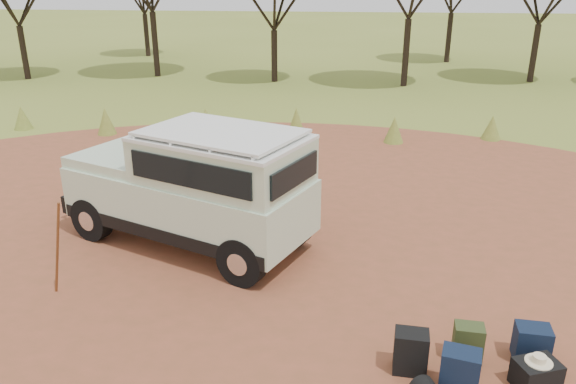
# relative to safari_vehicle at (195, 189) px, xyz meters

# --- Properties ---
(ground) EXTENTS (140.00, 140.00, 0.00)m
(ground) POSITION_rel_safari_vehicle_xyz_m (1.07, -1.06, -1.11)
(ground) COLOR olive
(ground) RESTS_ON ground
(dirt_clearing) EXTENTS (23.00, 23.00, 0.01)m
(dirt_clearing) POSITION_rel_safari_vehicle_xyz_m (1.07, -1.06, -1.10)
(dirt_clearing) COLOR brown
(dirt_clearing) RESTS_ON ground
(grass_fringe) EXTENTS (36.60, 1.60, 0.90)m
(grass_fringe) POSITION_rel_safari_vehicle_xyz_m (1.19, 7.61, -0.71)
(grass_fringe) COLOR olive
(grass_fringe) RESTS_ON ground
(safari_vehicle) EXTENTS (5.03, 3.52, 2.30)m
(safari_vehicle) POSITION_rel_safari_vehicle_xyz_m (0.00, 0.00, 0.00)
(safari_vehicle) COLOR beige
(safari_vehicle) RESTS_ON ground
(walking_staff) EXTENTS (0.45, 0.24, 1.65)m
(walking_staff) POSITION_rel_safari_vehicle_xyz_m (-1.62, -2.03, -0.28)
(walking_staff) COLOR brown
(walking_staff) RESTS_ON ground
(backpack_black) EXTENTS (0.45, 0.34, 0.58)m
(backpack_black) POSITION_rel_safari_vehicle_xyz_m (3.67, -3.24, -0.82)
(backpack_black) COLOR black
(backpack_black) RESTS_ON ground
(backpack_navy) EXTENTS (0.52, 0.42, 0.59)m
(backpack_navy) POSITION_rel_safari_vehicle_xyz_m (4.22, -3.58, -0.81)
(backpack_navy) COLOR #111D35
(backpack_navy) RESTS_ON ground
(backpack_olive) EXTENTS (0.40, 0.30, 0.52)m
(backpack_olive) POSITION_rel_safari_vehicle_xyz_m (4.44, -2.92, -0.85)
(backpack_olive) COLOR #323E1C
(backpack_olive) RESTS_ON ground
(duffel_navy) EXTENTS (0.46, 0.36, 0.50)m
(duffel_navy) POSITION_rel_safari_vehicle_xyz_m (5.28, -2.82, -0.86)
(duffel_navy) COLOR #111D35
(duffel_navy) RESTS_ON ground
(hard_case) EXTENTS (0.62, 0.53, 0.37)m
(hard_case) POSITION_rel_safari_vehicle_xyz_m (5.19, -3.37, -0.92)
(hard_case) COLOR black
(hard_case) RESTS_ON ground
(safari_hat) EXTENTS (0.33, 0.33, 0.10)m
(safari_hat) POSITION_rel_safari_vehicle_xyz_m (5.19, -3.37, -0.70)
(safari_hat) COLOR beige
(safari_hat) RESTS_ON hard_case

